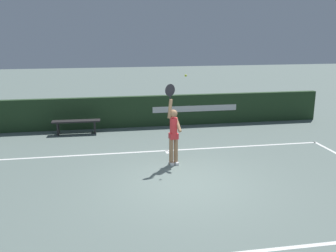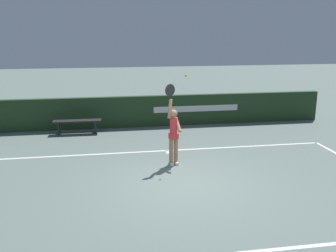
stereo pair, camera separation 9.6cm
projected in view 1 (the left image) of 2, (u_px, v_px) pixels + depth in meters
ground_plane at (184, 183)px, 9.42m from camera, size 60.00×60.00×0.00m
court_lines at (186, 187)px, 9.22m from camera, size 10.44×5.89×0.00m
back_wall at (153, 111)px, 14.87m from camera, size 13.85×0.24×1.22m
tennis_player at (173, 132)px, 10.52m from camera, size 0.46×0.44×2.33m
tennis_ball at (186, 76)px, 10.21m from camera, size 0.07×0.07×0.07m
courtside_bench_near at (76, 124)px, 13.78m from camera, size 1.74×0.39×0.51m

